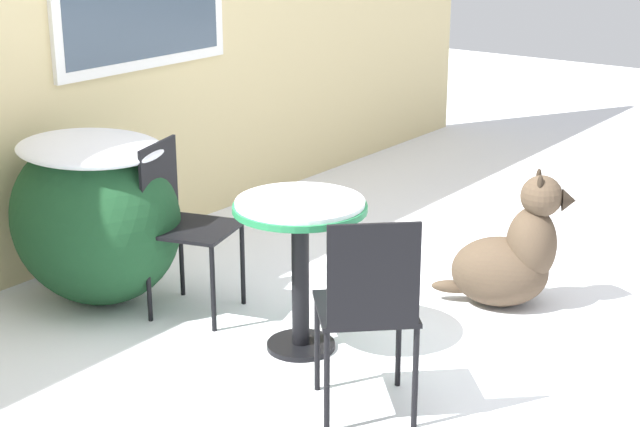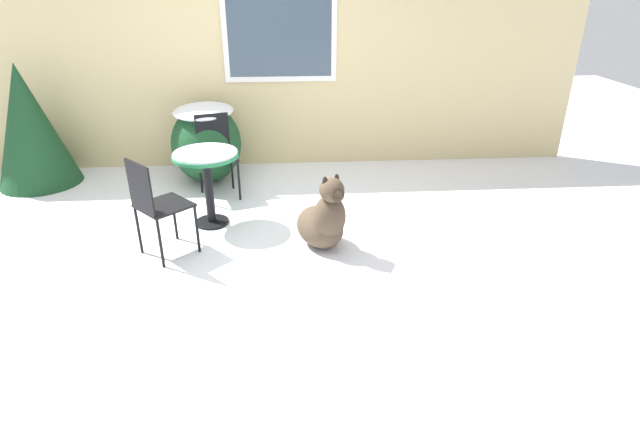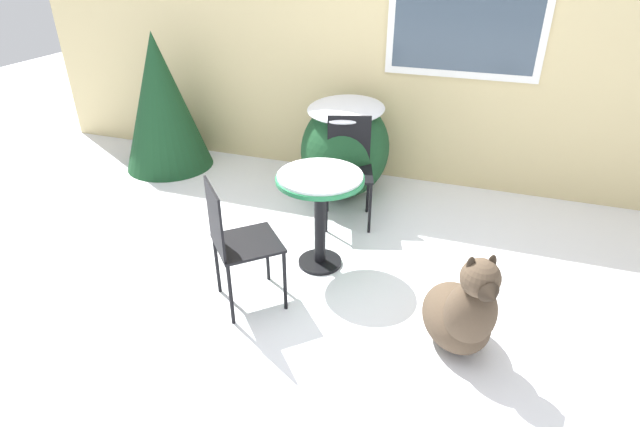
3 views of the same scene
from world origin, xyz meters
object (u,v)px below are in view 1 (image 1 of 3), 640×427
(patio_table, at_px, (300,233))
(patio_chair_far_side, at_px, (368,306))
(patio_chair_near_table, at_px, (182,219))
(dog, at_px, (512,257))

(patio_table, distance_m, patio_chair_far_side, 0.68)
(patio_chair_near_table, bearing_deg, patio_table, -106.38)
(patio_chair_near_table, xyz_separation_m, patio_chair_far_side, (-0.33, -1.32, 0.00))
(patio_table, height_order, patio_chair_near_table, patio_chair_near_table)
(patio_table, xyz_separation_m, patio_chair_near_table, (-0.01, 0.73, -0.08))
(patio_table, distance_m, dog, 1.21)
(patio_table, bearing_deg, patio_chair_far_side, -119.46)
(patio_chair_near_table, bearing_deg, dog, -67.85)
(patio_chair_near_table, bearing_deg, patio_chair_far_side, -120.91)
(patio_table, distance_m, patio_chair_near_table, 0.73)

